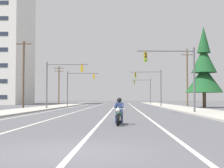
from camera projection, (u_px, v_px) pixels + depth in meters
ground_plane at (68, 151)px, 8.96m from camera, size 400.00×400.00×0.00m
lane_stripe_center at (114, 107)px, 53.89m from camera, size 0.16×100.00×0.01m
lane_stripe_left at (92, 107)px, 54.00m from camera, size 0.16×100.00×0.01m
lane_stripe_right at (134, 107)px, 53.79m from camera, size 0.16×100.00×0.01m
lane_stripe_far_left at (73, 107)px, 54.09m from camera, size 0.16×100.00×0.01m
sidewalk_kerb_right at (179, 108)px, 48.62m from camera, size 4.40×110.00×0.14m
sidewalk_kerb_left at (46, 108)px, 49.19m from camera, size 4.40×110.00×0.14m
motorcycle_with_rider at (119, 114)px, 17.98m from camera, size 0.70×2.19×1.46m
traffic_signal_near_right at (177, 69)px, 31.12m from camera, size 5.45×0.59×6.20m
traffic_signal_near_left at (59, 78)px, 43.52m from camera, size 5.55×0.46×6.20m
traffic_signal_mid_right at (152, 82)px, 55.67m from camera, size 5.07×0.48×6.20m
traffic_signal_mid_left at (77, 83)px, 58.86m from camera, size 5.56×0.45×6.20m
traffic_signal_far_right at (145, 87)px, 80.22m from camera, size 4.67×0.37×6.20m
utility_pole_left_near at (24, 73)px, 47.47m from camera, size 2.16×0.26×9.60m
utility_pole_right_far at (187, 75)px, 57.52m from camera, size 2.19×0.26×10.00m
utility_pole_left_far at (59, 84)px, 73.82m from camera, size 2.23×0.26×8.51m
conifer_tree_right_verge_far at (204, 70)px, 51.47m from camera, size 5.71×5.71×12.56m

